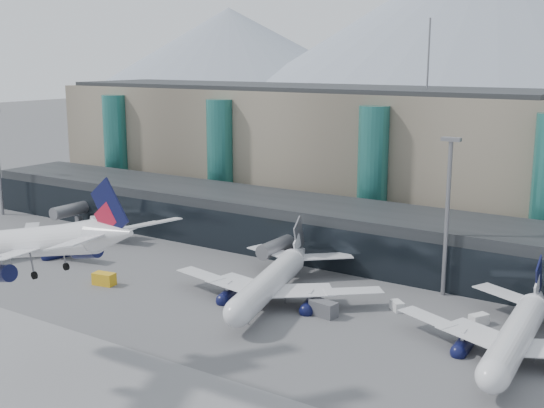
# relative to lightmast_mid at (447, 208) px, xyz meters

# --- Properties ---
(ground) EXTENTS (900.00, 900.00, 0.00)m
(ground) POSITION_rel_lightmast_mid_xyz_m (-30.00, -48.00, -14.42)
(ground) COLOR #515154
(ground) RESTS_ON ground
(concourse) EXTENTS (170.00, 27.00, 10.00)m
(concourse) POSITION_rel_lightmast_mid_xyz_m (-30.02, 9.73, -9.45)
(concourse) COLOR black
(concourse) RESTS_ON ground
(terminal_main) EXTENTS (130.00, 30.00, 31.00)m
(terminal_main) POSITION_rel_lightmast_mid_xyz_m (-55.00, 42.00, 1.03)
(terminal_main) COLOR gray
(terminal_main) RESTS_ON ground
(teal_towers) EXTENTS (116.40, 19.40, 46.00)m
(teal_towers) POSITION_rel_lightmast_mid_xyz_m (-44.99, 26.01, -0.41)
(teal_towers) COLOR #276D66
(teal_towers) RESTS_ON ground
(lightmast_mid) EXTENTS (3.00, 1.20, 25.60)m
(lightmast_mid) POSITION_rel_lightmast_mid_xyz_m (0.00, 0.00, 0.00)
(lightmast_mid) COLOR slate
(lightmast_mid) RESTS_ON ground
(hero_jet) EXTENTS (30.94, 31.30, 10.12)m
(hero_jet) POSITION_rel_lightmast_mid_xyz_m (-27.88, -53.53, 3.45)
(hero_jet) COLOR silver
(hero_jet) RESTS_ON ground
(jet_parked_left) EXTENTS (31.22, 32.48, 10.43)m
(jet_parked_left) POSITION_rel_lightmast_mid_xyz_m (-74.25, -15.73, -10.48)
(jet_parked_left) COLOR silver
(jet_parked_left) RESTS_ON ground
(jet_parked_mid) EXTENTS (35.40, 36.61, 11.76)m
(jet_parked_mid) POSITION_rel_lightmast_mid_xyz_m (-22.21, -15.56, -9.97)
(jet_parked_mid) COLOR silver
(jet_parked_mid) RESTS_ON ground
(jet_parked_right) EXTENTS (34.71, 33.89, 11.19)m
(jet_parked_right) POSITION_rel_lightmast_mid_xyz_m (15.77, -15.66, -10.19)
(jet_parked_right) COLOR silver
(jet_parked_right) RESTS_ON ground
(veh_a) EXTENTS (2.78, 1.62, 1.54)m
(veh_a) POSITION_rel_lightmast_mid_xyz_m (-81.56, -17.16, -13.65)
(veh_a) COLOR silver
(veh_a) RESTS_ON ground
(veh_c) EXTENTS (4.34, 2.73, 2.26)m
(veh_c) POSITION_rel_lightmast_mid_xyz_m (-11.75, -18.68, -13.29)
(veh_c) COLOR #4E4F54
(veh_c) RESTS_ON ground
(veh_d) EXTENTS (2.67, 3.15, 1.59)m
(veh_d) POSITION_rel_lightmast_mid_xyz_m (8.65, -9.49, -13.63)
(veh_d) COLOR silver
(veh_d) RESTS_ON ground
(veh_g) EXTENTS (2.81, 2.72, 1.44)m
(veh_g) POSITION_rel_lightmast_mid_xyz_m (-3.45, -10.60, -13.70)
(veh_g) COLOR silver
(veh_g) RESTS_ON ground
(veh_h) EXTENTS (4.04, 2.58, 2.08)m
(veh_h) POSITION_rel_lightmast_mid_xyz_m (-49.68, -26.59, -13.38)
(veh_h) COLOR gold
(veh_h) RESTS_ON ground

